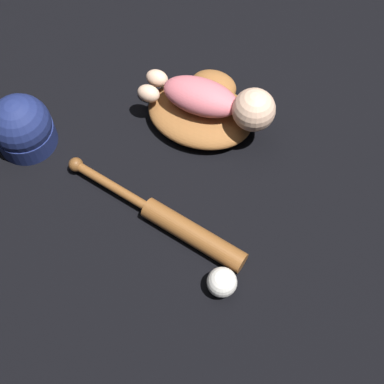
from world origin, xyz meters
TOP-DOWN VIEW (x-y plane):
  - ground_plane at (0.00, 0.00)m, footprint 6.00×6.00m
  - baseball_glove at (0.05, 0.00)m, footprint 0.33×0.30m
  - baby_figure at (0.10, -0.01)m, footprint 0.39×0.14m
  - baseball_bat at (0.15, -0.34)m, footprint 0.54×0.10m
  - baseball at (0.32, -0.43)m, footprint 0.07×0.07m
  - baseball_cap at (-0.35, -0.30)m, footprint 0.23×0.16m

SIDE VIEW (x-z plane):
  - ground_plane at x=0.00m, z-range 0.00..0.00m
  - baseball_bat at x=0.15m, z-range 0.00..0.06m
  - baseball_glove at x=0.05m, z-range 0.00..0.07m
  - baseball at x=0.32m, z-range 0.00..0.07m
  - baseball_cap at x=-0.35m, z-range -0.01..0.15m
  - baby_figure at x=0.10m, z-range 0.06..0.18m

